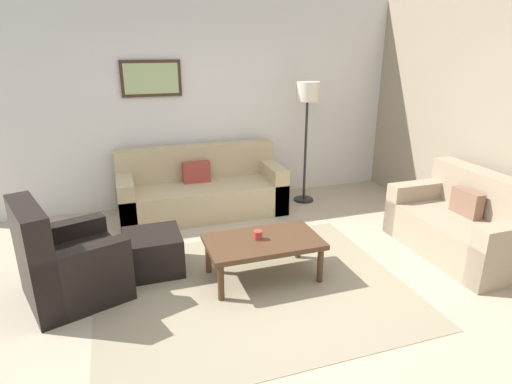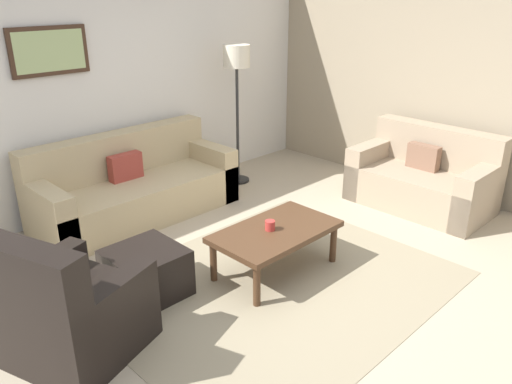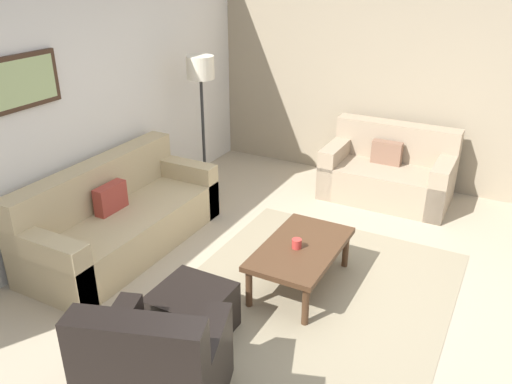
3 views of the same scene
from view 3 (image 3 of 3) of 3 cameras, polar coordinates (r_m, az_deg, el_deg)
name	(u,v)px [view 3 (image 3 of 3)]	position (r m, az deg, el deg)	size (l,w,h in m)	color
ground_plane	(309,299)	(4.66, 5.90, -11.70)	(8.00, 8.00, 0.00)	tan
rear_partition	(70,107)	(5.45, -19.83, 8.85)	(6.00, 0.12, 2.80)	silver
stone_feature_panel	(409,75)	(6.78, 16.45, 12.22)	(0.12, 5.20, 2.80)	gray
area_rug	(309,299)	(4.66, 5.90, -11.66)	(2.84, 2.29, 0.01)	gray
couch_main	(117,220)	(5.46, -15.03, -2.95)	(2.16, 0.89, 0.88)	tan
couch_loveseat	(389,173)	(6.59, 14.43, 2.03)	(0.87, 1.50, 0.88)	gray
armchair_leather	(156,380)	(3.54, -10.95, -19.67)	(1.02, 1.02, 0.95)	black
ottoman	(192,312)	(4.20, -7.03, -13.03)	(0.56, 0.56, 0.40)	black
coffee_table	(301,251)	(4.64, 4.97, -6.48)	(1.10, 0.64, 0.41)	#472D1C
cup	(297,244)	(4.57, 4.51, -5.68)	(0.09, 0.09, 0.09)	#B2332D
lamp_standing	(201,82)	(6.15, -6.08, 11.93)	(0.32, 0.32, 1.71)	black
framed_artwork	(21,82)	(4.95, -24.47, 10.95)	(0.77, 0.04, 0.47)	#382316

